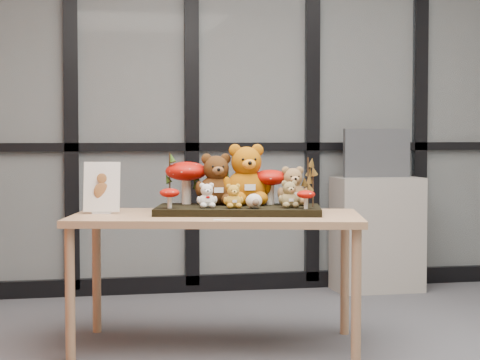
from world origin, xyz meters
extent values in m
plane|color=#B7B5AD|center=(0.00, 2.50, 1.40)|extent=(5.00, 0.00, 5.00)
cube|color=#2D383F|center=(0.00, 2.47, 1.40)|extent=(4.90, 0.02, 2.70)
cube|color=black|center=(0.00, 2.47, 0.06)|extent=(4.90, 0.06, 0.12)
cube|color=black|center=(0.00, 2.47, 1.05)|extent=(4.90, 0.06, 0.06)
cube|color=black|center=(-1.30, 2.47, 1.40)|extent=(0.10, 0.06, 2.70)
cube|color=black|center=(-0.45, 2.47, 1.40)|extent=(0.10, 0.06, 2.70)
cube|color=black|center=(0.45, 2.47, 1.40)|extent=(0.10, 0.06, 2.70)
cube|color=black|center=(1.30, 2.47, 1.40)|extent=(0.10, 0.06, 2.70)
cube|color=tan|center=(-0.57, 0.82, 0.69)|extent=(1.66, 1.10, 0.04)
cylinder|color=tan|center=(-1.34, 0.67, 0.34)|extent=(0.05, 0.05, 0.68)
cylinder|color=tan|center=(-1.18, 1.31, 0.34)|extent=(0.05, 0.05, 0.68)
cylinder|color=tan|center=(0.04, 0.33, 0.34)|extent=(0.05, 0.05, 0.68)
cylinder|color=tan|center=(0.20, 0.97, 0.34)|extent=(0.05, 0.05, 0.68)
cube|color=black|center=(-0.44, 0.85, 0.73)|extent=(0.96, 0.63, 0.04)
cube|color=silver|center=(-1.16, 0.98, 0.72)|extent=(0.11, 0.08, 0.01)
cube|color=white|center=(-1.16, 0.98, 0.86)|extent=(0.20, 0.09, 0.27)
ellipsoid|color=brown|center=(-1.16, 0.98, 0.83)|extent=(0.09, 0.01, 0.10)
ellipsoid|color=brown|center=(-1.16, 0.98, 0.90)|extent=(0.05, 0.01, 0.05)
cube|color=white|center=(-0.60, 0.51, 0.72)|extent=(0.09, 0.03, 0.00)
cube|color=gray|center=(0.88, 2.25, 0.41)|extent=(0.62, 0.36, 0.83)
cube|color=#494C50|center=(0.88, 2.27, 1.00)|extent=(0.50, 0.05, 0.35)
cube|color=black|center=(0.88, 2.25, 1.00)|extent=(0.44, 0.00, 0.29)
camera|label=1|loc=(-1.39, -3.71, 1.14)|focal=65.00mm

